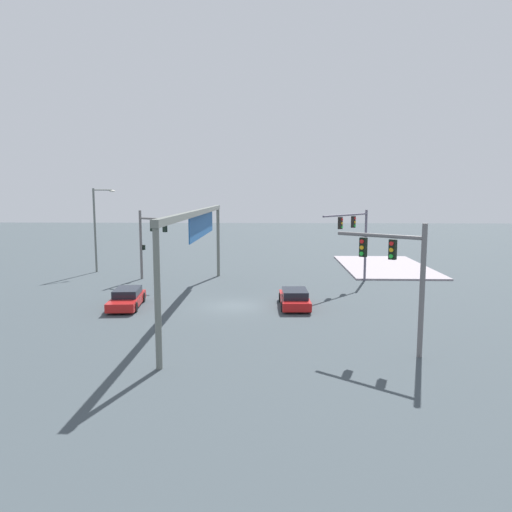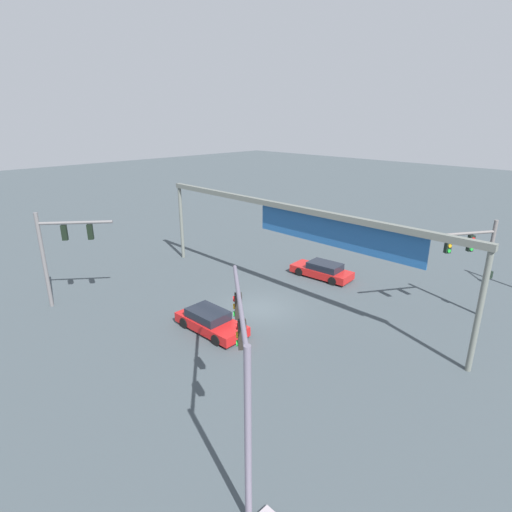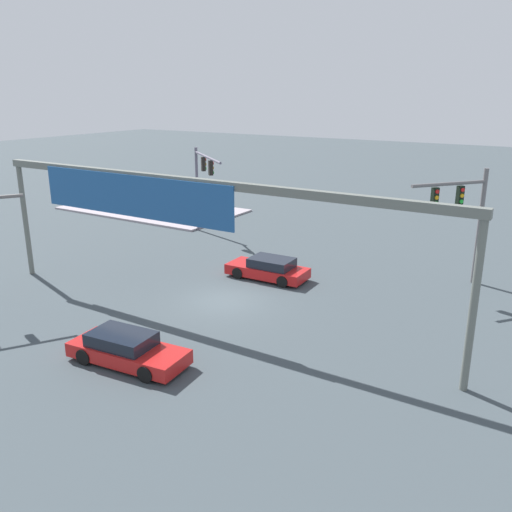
{
  "view_description": "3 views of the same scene",
  "coord_description": "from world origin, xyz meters",
  "px_view_note": "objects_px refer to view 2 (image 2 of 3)",
  "views": [
    {
      "loc": [
        -31.79,
        -2.38,
        7.56
      ],
      "look_at": [
        2.85,
        -1.29,
        3.03
      ],
      "focal_mm": 33.94,
      "sensor_mm": 36.0,
      "label": 1
    },
    {
      "loc": [
        16.45,
        -16.77,
        11.7
      ],
      "look_at": [
        -1.16,
        0.81,
        3.12
      ],
      "focal_mm": 28.47,
      "sensor_mm": 36.0,
      "label": 2
    },
    {
      "loc": [
        -14.41,
        20.38,
        10.0
      ],
      "look_at": [
        -1.73,
        -0.04,
        2.6
      ],
      "focal_mm": 37.75,
      "sensor_mm": 36.0,
      "label": 3
    }
  ],
  "objects_px": {
    "traffic_signal_cross_street": "(59,246)",
    "sedan_car_approaching": "(322,270)",
    "traffic_signal_near_corner": "(243,362)",
    "sedan_car_waiting_far": "(210,321)",
    "traffic_signal_opposite_side": "(475,256)"
  },
  "relations": [
    {
      "from": "traffic_signal_opposite_side",
      "to": "sedan_car_waiting_far",
      "type": "distance_m",
      "value": 15.9
    },
    {
      "from": "traffic_signal_opposite_side",
      "to": "sedan_car_approaching",
      "type": "relative_size",
      "value": 1.25
    },
    {
      "from": "traffic_signal_opposite_side",
      "to": "sedan_car_approaching",
      "type": "distance_m",
      "value": 10.64
    },
    {
      "from": "traffic_signal_near_corner",
      "to": "traffic_signal_opposite_side",
      "type": "xyz_separation_m",
      "value": [
        1.17,
        17.53,
        -0.46
      ]
    },
    {
      "from": "traffic_signal_cross_street",
      "to": "sedan_car_approaching",
      "type": "height_order",
      "value": "traffic_signal_cross_street"
    },
    {
      "from": "traffic_signal_cross_street",
      "to": "traffic_signal_opposite_side",
      "type": "bearing_deg",
      "value": -9.86
    },
    {
      "from": "traffic_signal_cross_street",
      "to": "sedan_car_waiting_far",
      "type": "height_order",
      "value": "traffic_signal_cross_street"
    },
    {
      "from": "traffic_signal_cross_street",
      "to": "sedan_car_waiting_far",
      "type": "relative_size",
      "value": 1.36
    },
    {
      "from": "traffic_signal_near_corner",
      "to": "sedan_car_waiting_far",
      "type": "xyz_separation_m",
      "value": [
        -8.54,
        5.4,
        -3.84
      ]
    },
    {
      "from": "traffic_signal_near_corner",
      "to": "sedan_car_waiting_far",
      "type": "height_order",
      "value": "traffic_signal_near_corner"
    },
    {
      "from": "sedan_car_approaching",
      "to": "sedan_car_waiting_far",
      "type": "relative_size",
      "value": 1.06
    },
    {
      "from": "traffic_signal_opposite_side",
      "to": "sedan_car_approaching",
      "type": "xyz_separation_m",
      "value": [
        -10.04,
        -0.93,
        -3.38
      ]
    },
    {
      "from": "traffic_signal_near_corner",
      "to": "sedan_car_approaching",
      "type": "bearing_deg",
      "value": -22.59
    },
    {
      "from": "traffic_signal_near_corner",
      "to": "sedan_car_approaching",
      "type": "height_order",
      "value": "traffic_signal_near_corner"
    },
    {
      "from": "traffic_signal_opposite_side",
      "to": "traffic_signal_cross_street",
      "type": "distance_m",
      "value": 25.15
    }
  ]
}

